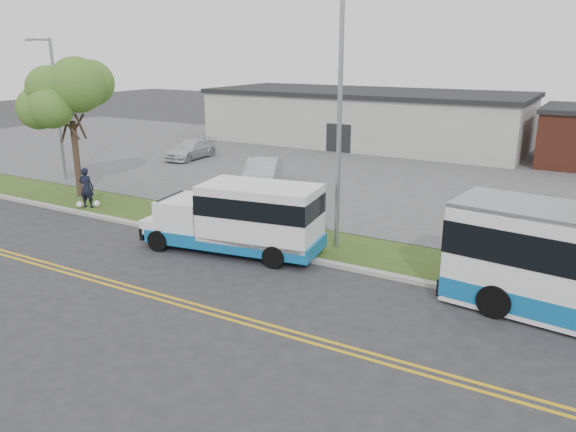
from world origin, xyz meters
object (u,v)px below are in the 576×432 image
Objects in this scene: parked_car_a at (262,173)px; parked_car_b at (191,149)px; streetlight_far at (56,104)px; shuttle_bus at (244,216)px; tree_west at (70,99)px; streetlight_near at (339,114)px; pedestrian at (86,188)px.

parked_car_a reaches higher than parked_car_b.
parked_car_b is (2.15, 9.02, -3.73)m from streetlight_far.
streetlight_far reaches higher than shuttle_bus.
tree_west is at bearing -83.36° from parked_car_b.
streetlight_far is 1.79× the size of parked_car_b.
parked_car_b is at bearing 127.65° from parked_car_a.
tree_west is 0.86× the size of streetlight_far.
streetlight_far is 12.50m from parked_car_a.
streetlight_near is 11.24m from parked_car_a.
streetlight_near is 1.30× the size of shuttle_bus.
streetlight_far is 17.05m from shuttle_bus.
streetlight_near is at bearing -65.76° from parked_car_a.
parked_car_a is (5.13, 7.69, -0.18)m from pedestrian.
streetlight_far is (-19.00, 2.69, -0.76)m from streetlight_near.
streetlight_near reaches higher than pedestrian.
tree_west is 12.19m from parked_car_b.
parked_car_b is (-9.08, 4.84, -0.16)m from parked_car_a.
streetlight_near is 21.00m from parked_car_b.
shuttle_bus reaches higher than pedestrian.
streetlight_far is 7.81m from pedestrian.
streetlight_near is at bearing -8.05° from streetlight_far.
streetlight_near reaches higher than parked_car_b.
tree_west is at bearing -28.98° from streetlight_far.
tree_west is at bearing 159.55° from shuttle_bus.
streetlight_near is at bearing -1.80° from tree_west.
streetlight_far is at bearing 154.89° from shuttle_bus.
streetlight_near is 1.94× the size of parked_car_a.
streetlight_far reaches higher than parked_car_a.
tree_west is 12.90m from shuttle_bus.
tree_west is 1.55× the size of parked_car_b.
streetlight_near is at bearing 26.17° from shuttle_bus.
tree_west is 1.41× the size of parked_car_a.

